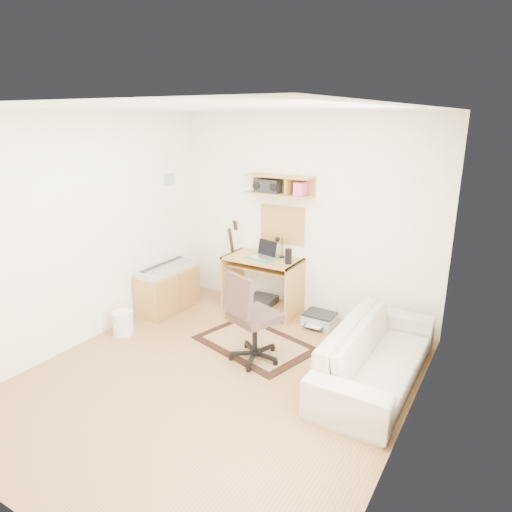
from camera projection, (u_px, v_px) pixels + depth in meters
The scene contains 22 objects.
floor at pixel (216, 380), 4.58m from camera, with size 3.60×4.00×0.01m, color #A47544.
ceiling at pixel (207, 108), 3.81m from camera, with size 3.60×4.00×0.01m, color white.
back_wall at pixel (304, 217), 5.84m from camera, with size 3.60×0.01×2.60m, color white.
left_wall at pixel (81, 232), 5.08m from camera, with size 0.01×4.00×2.60m, color white.
right_wall at pixel (412, 293), 3.31m from camera, with size 0.01×4.00×2.60m, color white.
wall_shelf at pixel (279, 185), 5.76m from camera, with size 0.90×0.25×0.26m, color #BF8F43.
cork_board at pixel (282, 224), 6.00m from camera, with size 0.64×0.03×0.49m, color tan.
wall_photo at pixel (170, 179), 6.18m from camera, with size 0.02×0.20×0.15m, color #4C8CBF.
desk at pixel (263, 284), 6.10m from camera, with size 1.00×0.55×0.75m, color #BF8F43, non-canonical shape.
laptop at pixel (262, 250), 5.94m from camera, with size 0.30×0.30×0.23m, color silver, non-canonical shape.
speaker at pixel (288, 256), 5.72m from camera, with size 0.09×0.09×0.19m, color black.
desk_lamp at pixel (282, 247), 5.96m from camera, with size 0.09×0.09×0.28m, color black, non-canonical shape.
pencil_cup at pixel (289, 256), 5.89m from camera, with size 0.06×0.06×0.09m, color #2F478E.
boombox at pixel (268, 186), 5.84m from camera, with size 0.34×0.15×0.17m, color black.
rug at pixel (255, 343), 5.28m from camera, with size 1.29×0.86×0.02m, color tan.
task_chair at pixel (255, 316), 4.80m from camera, with size 0.52×0.52×1.02m, color #3E2C25, non-canonical shape.
cabinet at pixel (168, 290), 6.18m from camera, with size 0.40×0.90×0.55m, color #BF8F43.
music_keyboard at pixel (167, 268), 6.09m from camera, with size 0.28×0.90×0.08m, color #B2B5BA.
guitar at pixel (231, 261), 6.45m from camera, with size 0.31×0.19×1.14m, color #B36937, non-canonical shape.
waste_basket at pixel (123, 323), 5.49m from camera, with size 0.24×0.24×0.29m, color white.
printer at pixel (320, 318), 5.75m from camera, with size 0.40×0.31×0.15m, color #A5A8AA.
sofa at pixel (377, 345), 4.46m from camera, with size 1.95×0.57×0.76m, color beige.
Camera 1 is at (2.40, -3.23, 2.54)m, focal length 31.85 mm.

